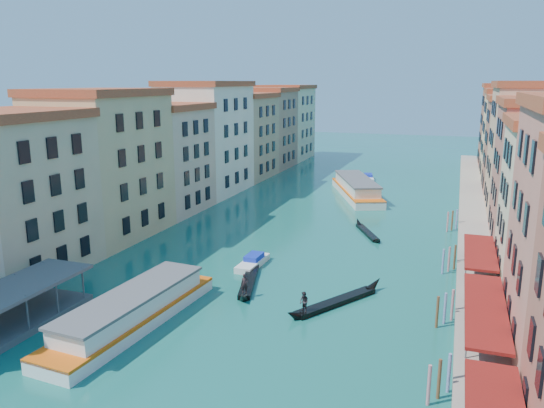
{
  "coord_description": "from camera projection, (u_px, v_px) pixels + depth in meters",
  "views": [
    {
      "loc": [
        19.15,
        -19.8,
        20.88
      ],
      "look_at": [
        -1.62,
        39.05,
        6.43
      ],
      "focal_mm": 35.0,
      "sensor_mm": 36.0,
      "label": 1
    }
  ],
  "objects": [
    {
      "name": "gondola_right",
      "position": [
        334.0,
        300.0,
        50.59
      ],
      "size": [
        7.72,
        11.68,
        2.62
      ],
      "rotation": [
        0.0,
        0.0,
        -0.55
      ],
      "color": "black",
      "rests_on": "ground"
    },
    {
      "name": "vaporetto_stop",
      "position": [
        7.0,
        316.0,
        45.0
      ],
      "size": [
        5.4,
        16.4,
        3.65
      ],
      "color": "#59585B",
      "rests_on": "ground"
    },
    {
      "name": "restaurant_awnings",
      "position": [
        486.0,
        311.0,
        42.37
      ],
      "size": [
        3.2,
        44.55,
        3.12
      ],
      "color": "maroon",
      "rests_on": "ground"
    },
    {
      "name": "quay",
      "position": [
        472.0,
        217.0,
        81.58
      ],
      "size": [
        4.0,
        140.0,
        1.0
      ],
      "primitive_type": "cube",
      "color": "#A89988",
      "rests_on": "ground"
    },
    {
      "name": "mooring_poles_right",
      "position": [
        446.0,
        298.0,
        49.08
      ],
      "size": [
        1.44,
        54.24,
        3.2
      ],
      "color": "brown",
      "rests_on": "ground"
    },
    {
      "name": "right_bank_palazzos",
      "position": [
        537.0,
        160.0,
        76.89
      ],
      "size": [
        12.8,
        128.4,
        21.0
      ],
      "color": "#A2523F",
      "rests_on": "ground"
    },
    {
      "name": "motorboat_mid",
      "position": [
        253.0,
        262.0,
        61.42
      ],
      "size": [
        2.08,
        6.26,
        1.29
      ],
      "rotation": [
        0.0,
        0.0,
        -0.02
      ],
      "color": "white",
      "rests_on": "ground"
    },
    {
      "name": "vaporetto_far",
      "position": [
        356.0,
        188.0,
        98.57
      ],
      "size": [
        13.65,
        23.11,
        3.4
      ],
      "rotation": [
        0.0,
        0.0,
        0.4
      ],
      "color": "silver",
      "rests_on": "ground"
    },
    {
      "name": "left_bank_palazzos",
      "position": [
        191.0,
        146.0,
        94.77
      ],
      "size": [
        12.8,
        128.4,
        21.0
      ],
      "color": "beige",
      "rests_on": "ground"
    },
    {
      "name": "gondola_far",
      "position": [
        367.0,
        231.0,
        74.49
      ],
      "size": [
        5.56,
        10.02,
        1.53
      ],
      "rotation": [
        0.0,
        0.0,
        0.46
      ],
      "color": "black",
      "rests_on": "ground"
    },
    {
      "name": "vaporetto_near",
      "position": [
        133.0,
        311.0,
        46.33
      ],
      "size": [
        5.9,
        20.21,
        2.97
      ],
      "rotation": [
        0.0,
        0.0,
        -0.07
      ],
      "color": "white",
      "rests_on": "ground"
    },
    {
      "name": "motorboat_far",
      "position": [
        368.0,
        178.0,
        115.07
      ],
      "size": [
        3.35,
        6.65,
        1.32
      ],
      "rotation": [
        0.0,
        0.0,
        0.22
      ],
      "color": "white",
      "rests_on": "ground"
    },
    {
      "name": "gondola_fore",
      "position": [
        250.0,
        277.0,
        56.63
      ],
      "size": [
        4.55,
        13.27,
        2.69
      ],
      "rotation": [
        0.0,
        0.0,
        0.27
      ],
      "color": "black",
      "rests_on": "ground"
    }
  ]
}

